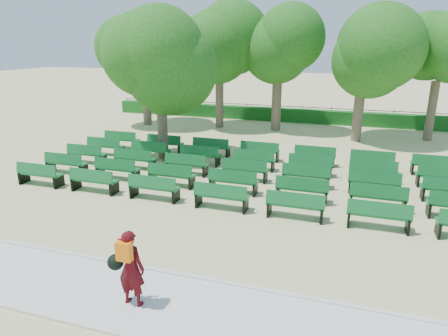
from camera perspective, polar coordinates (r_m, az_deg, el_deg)
name	(u,v)px	position (r m, az deg, el deg)	size (l,w,h in m)	color
ground	(227,187)	(15.50, 0.39, -2.73)	(120.00, 120.00, 0.00)	#C6BE83
paving	(125,297)	(9.47, -13.91, -17.51)	(30.00, 2.20, 0.06)	silver
curb	(150,269)	(10.28, -10.50, -14.07)	(30.00, 0.12, 0.10)	silver
hedge	(287,115)	(28.63, 8.94, 7.50)	(26.00, 0.70, 0.90)	#175B1C
fence	(287,120)	(29.10, 9.03, 6.75)	(26.00, 0.10, 1.02)	black
tree_line	(276,133)	(24.85, 7.38, 4.96)	(21.80, 6.80, 7.04)	#24651B
bench_array	(244,178)	(16.27, 2.90, -1.40)	(1.83, 0.58, 1.16)	#116529
tree_among	(160,67)	(18.95, -9.18, 14.01)	(4.48, 4.48, 6.30)	brown
person	(129,267)	(8.73, -13.37, -13.58)	(0.81, 0.49, 1.71)	#460A0F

